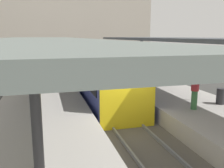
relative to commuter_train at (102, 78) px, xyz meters
The scene contains 13 objects.
ground_plane 5.38m from the commuter_train, 90.00° to the right, with size 80.00×80.00×0.00m, color #383835.
platform_left 6.48m from the commuter_train, 126.69° to the right, with size 4.40×28.00×1.00m, color #ADA8A0.
platform_right 6.48m from the commuter_train, 53.31° to the right, with size 4.40×28.00×1.00m, color #ADA8A0.
track_ballast 5.35m from the commuter_train, 90.00° to the right, with size 3.20×28.00×0.20m, color #59544C.
rail_near_side 5.35m from the commuter_train, 98.04° to the right, with size 0.08×28.00×0.14m, color slate.
rail_far_side 5.35m from the commuter_train, 81.96° to the right, with size 0.08×28.00×0.14m, color slate.
commuter_train is the anchor object (origin of this frame).
canopy_left 5.84m from the commuter_train, 135.77° to the right, with size 4.18×21.00×3.30m.
canopy_right 5.85m from the commuter_train, 44.23° to the right, with size 4.18×21.00×3.31m.
platform_sign 5.97m from the commuter_train, 45.44° to the right, with size 0.90×0.08×2.21m.
litter_bin 7.23m from the commuter_train, 46.38° to the right, with size 0.44×0.44×0.80m, color #2D2D30.
passenger_near_bench 6.49m from the commuter_train, 61.14° to the right, with size 0.36×0.36×1.78m.
station_building_backdrop 15.37m from the commuter_train, 91.31° to the left, with size 18.00×6.00×11.00m, color #A89E8E.
Camera 1 is at (-3.55, -10.24, 4.40)m, focal length 39.07 mm.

